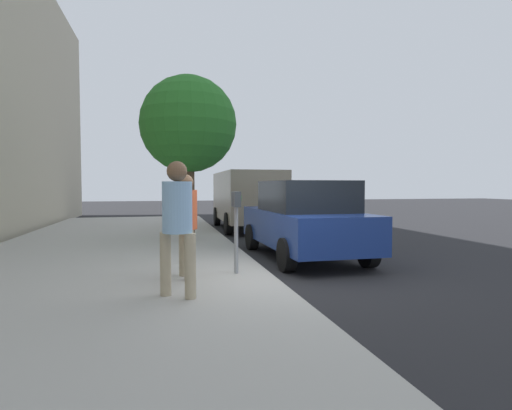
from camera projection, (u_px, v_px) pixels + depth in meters
The scene contains 9 objects.
ground_plane at pixel (270, 281), 7.22m from camera, with size 80.00×80.00×0.00m, color #232326.
sidewalk_slab at pixel (87, 286), 6.55m from camera, with size 28.00×6.00×0.15m, color #A8A59E.
parking_meter at pixel (236, 215), 7.09m from camera, with size 0.36×0.12×1.41m.
pedestrian_at_meter at pixel (186, 218), 6.73m from camera, with size 0.51×0.37×1.69m.
pedestrian_bystander at pixel (177, 216), 5.57m from camera, with size 0.40×0.47×1.84m.
parked_sedan_near at pixel (304, 219), 9.48m from camera, with size 4.44×2.04×1.77m.
parked_van_far at pixel (247, 196), 15.79m from camera, with size 5.24×2.20×2.18m.
street_tree at pixel (188, 125), 11.67m from camera, with size 2.72×2.72×4.61m.
traffic_signal at pixel (187, 162), 15.64m from camera, with size 0.24×0.44×3.60m.
Camera 1 is at (-6.91, 1.84, 1.66)m, focal length 29.05 mm.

